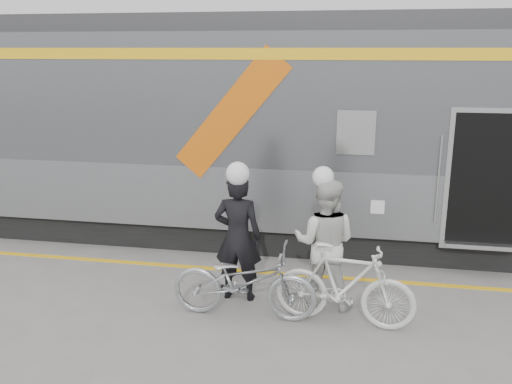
% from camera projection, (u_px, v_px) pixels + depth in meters
% --- Properties ---
extents(ground, '(90.00, 90.00, 0.00)m').
position_uv_depth(ground, '(291.00, 345.00, 6.65)').
color(ground, slate).
rests_on(ground, ground).
extents(train, '(24.00, 3.17, 4.10)m').
position_uv_depth(train, '(345.00, 131.00, 10.03)').
color(train, black).
rests_on(train, ground).
extents(safety_strip, '(24.00, 0.12, 0.01)m').
position_uv_depth(safety_strip, '(307.00, 275.00, 8.69)').
color(safety_strip, yellow).
rests_on(safety_strip, ground).
extents(man, '(0.68, 0.45, 1.87)m').
position_uv_depth(man, '(238.00, 237.00, 7.70)').
color(man, black).
rests_on(man, ground).
extents(bicycle_left, '(1.96, 0.69, 1.03)m').
position_uv_depth(bicycle_left, '(244.00, 281.00, 7.25)').
color(bicycle_left, '#9CA0A4').
rests_on(bicycle_left, ground).
extents(woman, '(0.97, 0.79, 1.84)m').
position_uv_depth(woman, '(325.00, 243.00, 7.51)').
color(woman, silver).
rests_on(woman, ground).
extents(bicycle_right, '(1.90, 0.73, 1.11)m').
position_uv_depth(bicycle_right, '(345.00, 285.00, 7.03)').
color(bicycle_right, silver).
rests_on(bicycle_right, ground).
extents(helmet_man, '(0.32, 0.32, 0.32)m').
position_uv_depth(helmet_man, '(237.00, 161.00, 7.42)').
color(helmet_man, white).
rests_on(helmet_man, man).
extents(helmet_woman, '(0.29, 0.29, 0.29)m').
position_uv_depth(helmet_woman, '(327.00, 168.00, 7.24)').
color(helmet_woman, white).
rests_on(helmet_woman, woman).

